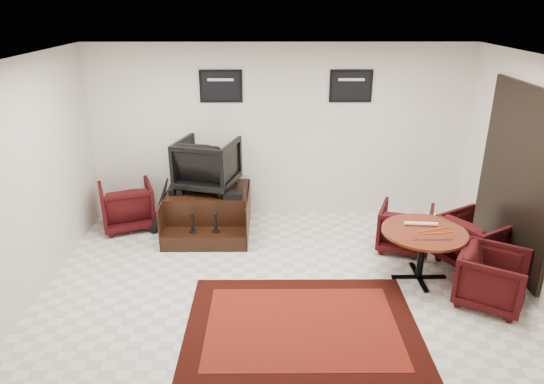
{
  "coord_description": "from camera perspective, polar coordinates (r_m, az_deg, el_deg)",
  "views": [
    {
      "loc": [
        -0.16,
        -5.03,
        3.39
      ],
      "look_at": [
        -0.12,
        0.9,
        1.03
      ],
      "focal_mm": 32.0,
      "sensor_mm": 36.0,
      "label": 1
    }
  ],
  "objects": [
    {
      "name": "table_chair_window",
      "position": [
        7.1,
        22.79,
        -5.06
      ],
      "size": [
        1.01,
        1.02,
        0.79
      ],
      "primitive_type": "imported",
      "rotation": [
        0.0,
        0.0,
        2.1
      ],
      "color": "black",
      "rests_on": "ground"
    },
    {
      "name": "area_rug",
      "position": [
        5.6,
        3.55,
        -15.49
      ],
      "size": [
        2.58,
        1.93,
        0.01
      ],
      "color": "black",
      "rests_on": "ground"
    },
    {
      "name": "polish_kit",
      "position": [
        7.18,
        -4.62,
        -0.35
      ],
      "size": [
        0.29,
        0.2,
        0.1
      ],
      "primitive_type": "cube",
      "rotation": [
        0.0,
        0.0,
        -0.03
      ],
      "color": "black",
      "rests_on": "shine_podium"
    },
    {
      "name": "shoes_pair",
      "position": [
        7.49,
        -11.12,
        0.22
      ],
      "size": [
        0.22,
        0.26,
        0.09
      ],
      "color": "black",
      "rests_on": "shine_podium"
    },
    {
      "name": "paper_roll",
      "position": [
        6.5,
        17.12,
        -3.59
      ],
      "size": [
        0.42,
        0.09,
        0.05
      ],
      "primitive_type": "cylinder",
      "rotation": [
        0.0,
        1.57,
        -0.09
      ],
      "color": "silver",
      "rests_on": "meeting_table"
    },
    {
      "name": "armchair_side",
      "position": [
        7.97,
        -16.72,
        -1.28
      ],
      "size": [
        0.98,
        0.95,
        0.8
      ],
      "primitive_type": "imported",
      "rotation": [
        0.0,
        0.0,
        3.5
      ],
      "color": "black",
      "rests_on": "ground"
    },
    {
      "name": "table_chair_corner",
      "position": [
        6.32,
        24.52,
        -8.95
      ],
      "size": [
        0.96,
        0.98,
        0.75
      ],
      "primitive_type": "imported",
      "rotation": [
        0.0,
        0.0,
        1.03
      ],
      "color": "black",
      "rests_on": "ground"
    },
    {
      "name": "shine_chair",
      "position": [
        7.48,
        -7.62,
        3.58
      ],
      "size": [
        1.03,
        0.99,
        0.87
      ],
      "primitive_type": "imported",
      "rotation": [
        0.0,
        0.0,
        2.88
      ],
      "color": "black",
      "rests_on": "shine_podium"
    },
    {
      "name": "meeting_table",
      "position": [
        6.43,
        17.41,
        -5.03
      ],
      "size": [
        1.05,
        1.05,
        0.69
      ],
      "color": "#4C180A",
      "rests_on": "ground"
    },
    {
      "name": "room_shell",
      "position": [
        5.43,
        5.7,
        4.42
      ],
      "size": [
        6.02,
        5.02,
        2.81
      ],
      "color": "silver",
      "rests_on": "ground"
    },
    {
      "name": "shine_podium",
      "position": [
        7.63,
        -7.45,
        -2.35
      ],
      "size": [
        1.26,
        1.3,
        0.65
      ],
      "color": "black",
      "rests_on": "ground"
    },
    {
      "name": "umbrella_hooked",
      "position": [
        7.65,
        -13.05,
        -1.8
      ],
      "size": [
        0.3,
        0.11,
        0.82
      ],
      "primitive_type": null,
      "color": "black",
      "rests_on": "ground"
    },
    {
      "name": "ground",
      "position": [
        6.07,
        1.26,
        -12.24
      ],
      "size": [
        6.0,
        6.0,
        0.0
      ],
      "primitive_type": "plane",
      "color": "white",
      "rests_on": "ground"
    },
    {
      "name": "umbrella_black",
      "position": [
        7.58,
        -12.99,
        -1.52
      ],
      "size": [
        0.35,
        0.13,
        0.94
      ],
      "primitive_type": null,
      "color": "black",
      "rests_on": "ground"
    },
    {
      "name": "table_chair_back",
      "position": [
        7.22,
        15.41,
        -3.87
      ],
      "size": [
        0.9,
        0.88,
        0.73
      ],
      "primitive_type": "imported",
      "rotation": [
        0.0,
        0.0,
        2.77
      ],
      "color": "black",
      "rests_on": "ground"
    },
    {
      "name": "table_clutter",
      "position": [
        6.33,
        18.54,
        -4.66
      ],
      "size": [
        0.57,
        0.37,
        0.01
      ],
      "color": "#FB5F0D",
      "rests_on": "meeting_table"
    }
  ]
}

